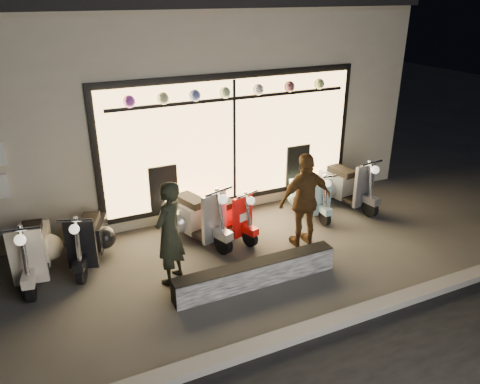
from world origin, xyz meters
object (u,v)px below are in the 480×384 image
at_px(graffiti_barrier, 256,273).
at_px(scooter_red, 224,214).
at_px(scooter_silver, 193,215).
at_px(woman, 305,200).
at_px(man, 169,233).

height_order(graffiti_barrier, scooter_red, scooter_red).
height_order(graffiti_barrier, scooter_silver, scooter_silver).
relative_size(graffiti_barrier, woman, 1.55).
xyz_separation_m(scooter_red, woman, (1.16, -1.00, 0.48)).
bearing_deg(woman, man, 3.50).
bearing_deg(scooter_red, scooter_silver, 153.61).
xyz_separation_m(graffiti_barrier, woman, (1.38, 0.80, 0.67)).
xyz_separation_m(scooter_red, man, (-1.38, -1.11, 0.46)).
relative_size(graffiti_barrier, scooter_silver, 1.70).
bearing_deg(man, scooter_red, 176.94).
bearing_deg(scooter_silver, woman, -50.26).
bearing_deg(scooter_silver, scooter_red, -26.07).
relative_size(scooter_red, man, 0.81).
distance_m(scooter_silver, scooter_red, 0.58).
distance_m(graffiti_barrier, man, 1.50).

